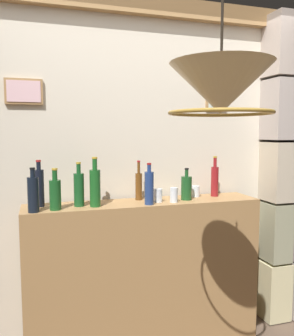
# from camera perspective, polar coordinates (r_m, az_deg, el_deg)

# --- Properties ---
(panelled_rear_partition) EXTENTS (3.68, 0.15, 2.62)m
(panelled_rear_partition) POSITION_cam_1_polar(r_m,az_deg,el_deg) (2.73, -1.82, 1.15)
(panelled_rear_partition) COLOR beige
(panelled_rear_partition) RESTS_ON ground
(stone_pillar) EXTENTS (0.44, 0.31, 2.55)m
(stone_pillar) POSITION_cam_1_polar(r_m,az_deg,el_deg) (3.22, 21.66, -0.09)
(stone_pillar) COLOR beige
(stone_pillar) RESTS_ON ground
(bar_shelf_unit) EXTENTS (1.70, 0.33, 1.11)m
(bar_shelf_unit) POSITION_cam_1_polar(r_m,az_deg,el_deg) (2.70, -0.33, -17.16)
(bar_shelf_unit) COLOR #9E7547
(bar_shelf_unit) RESTS_ON ground
(liquor_bottle_vodka) EXTENTS (0.05, 0.05, 0.29)m
(liquor_bottle_vodka) POSITION_cam_1_polar(r_m,az_deg,el_deg) (2.59, -1.36, -2.79)
(liquor_bottle_vodka) COLOR brown
(liquor_bottle_vodka) RESTS_ON bar_shelf_unit
(liquor_bottle_sherry) EXTENTS (0.06, 0.06, 0.31)m
(liquor_bottle_sherry) POSITION_cam_1_polar(r_m,az_deg,el_deg) (2.79, 10.98, -1.96)
(liquor_bottle_sherry) COLOR maroon
(liquor_bottle_sherry) RESTS_ON bar_shelf_unit
(liquor_bottle_whiskey) EXTENTS (0.07, 0.07, 0.27)m
(liquor_bottle_whiskey) POSITION_cam_1_polar(r_m,az_deg,el_deg) (2.33, -14.74, -4.04)
(liquor_bottle_whiskey) COLOR #184D20
(liquor_bottle_whiskey) RESTS_ON bar_shelf_unit
(liquor_bottle_bourbon) EXTENTS (0.06, 0.06, 0.29)m
(liquor_bottle_bourbon) POSITION_cam_1_polar(r_m,az_deg,el_deg) (2.42, 0.26, -3.15)
(liquor_bottle_bourbon) COLOR navy
(liquor_bottle_bourbon) RESTS_ON bar_shelf_unit
(liquor_bottle_mezcal) EXTENTS (0.06, 0.06, 0.32)m
(liquor_bottle_mezcal) POSITION_cam_1_polar(r_m,az_deg,el_deg) (2.46, -17.17, -2.97)
(liquor_bottle_mezcal) COLOR black
(liquor_bottle_mezcal) RESTS_ON bar_shelf_unit
(liquor_bottle_rye) EXTENTS (0.07, 0.07, 0.30)m
(liquor_bottle_rye) POSITION_cam_1_polar(r_m,az_deg,el_deg) (2.41, -11.04, -3.31)
(liquor_bottle_rye) COLOR #184C22
(liquor_bottle_rye) RESTS_ON bar_shelf_unit
(liquor_bottle_tequila) EXTENTS (0.08, 0.08, 0.24)m
(liquor_bottle_tequila) POSITION_cam_1_polar(r_m,az_deg,el_deg) (2.61, 6.45, -3.18)
(liquor_bottle_tequila) COLOR #1B4B21
(liquor_bottle_tequila) RESTS_ON bar_shelf_unit
(liquor_bottle_brandy) EXTENTS (0.07, 0.07, 0.34)m
(liquor_bottle_brandy) POSITION_cam_1_polar(r_m,az_deg,el_deg) (2.38, -8.47, -3.02)
(liquor_bottle_brandy) COLOR #1B5620
(liquor_bottle_brandy) RESTS_ON bar_shelf_unit
(liquor_bottle_vermouth) EXTENTS (0.07, 0.07, 0.29)m
(liquor_bottle_vermouth) POSITION_cam_1_polar(r_m,az_deg,el_deg) (2.48, -8.49, -3.08)
(liquor_bottle_vermouth) COLOR brown
(liquor_bottle_vermouth) RESTS_ON bar_shelf_unit
(liquor_bottle_rum) EXTENTS (0.07, 0.07, 0.28)m
(liquor_bottle_rum) POSITION_cam_1_polar(r_m,az_deg,el_deg) (2.30, -18.07, -4.01)
(liquor_bottle_rum) COLOR black
(liquor_bottle_rum) RESTS_ON bar_shelf_unit
(glass_tumbler_rocks) EXTENTS (0.07, 0.07, 0.08)m
(glass_tumbler_rocks) POSITION_cam_1_polar(r_m,az_deg,el_deg) (2.75, 7.89, -3.77)
(glass_tumbler_rocks) COLOR silver
(glass_tumbler_rocks) RESTS_ON bar_shelf_unit
(glass_tumbler_highball) EXTENTS (0.06, 0.06, 0.11)m
(glass_tumbler_highball) POSITION_cam_1_polar(r_m,az_deg,el_deg) (2.51, 4.40, -4.40)
(glass_tumbler_highball) COLOR silver
(glass_tumbler_highball) RESTS_ON bar_shelf_unit
(glass_tumbler_shot) EXTENTS (0.06, 0.06, 0.10)m
(glass_tumbler_shot) POSITION_cam_1_polar(r_m,az_deg,el_deg) (2.52, 1.81, -4.49)
(glass_tumbler_shot) COLOR silver
(glass_tumbler_shot) RESTS_ON bar_shelf_unit
(pendant_lamp) EXTENTS (0.46, 0.46, 0.55)m
(pendant_lamp) POSITION_cam_1_polar(r_m,az_deg,el_deg) (1.60, 11.93, 12.30)
(pendant_lamp) COLOR beige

